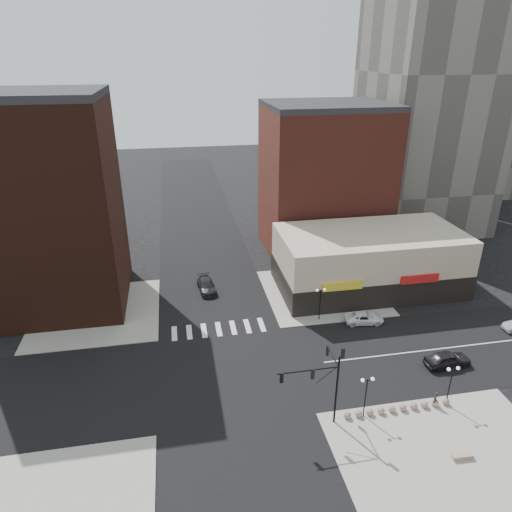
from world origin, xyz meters
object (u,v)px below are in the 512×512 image
object	(u,v)px
white_suv	(364,318)
dark_sedan_north	(207,286)
street_lamp_se_b	(452,376)
street_lamp_se_a	(367,387)
stone_bench	(462,456)
dark_sedan_east	(448,359)
street_lamp_ne	(320,296)
traffic_signal	(325,376)
pedestrian	(435,399)

from	to	relation	value
white_suv	dark_sedan_north	world-z (taller)	dark_sedan_north
white_suv	street_lamp_se_b	bearing A→B (deg)	-165.50
street_lamp_se_b	dark_sedan_north	bearing A→B (deg)	127.26
street_lamp_se_a	stone_bench	xyz separation A→B (m)	(5.87, -5.76, -2.95)
dark_sedan_east	stone_bench	size ratio (longest dim) A/B	2.71
street_lamp_ne	street_lamp_se_b	bearing A→B (deg)	-66.37
white_suv	street_lamp_se_a	bearing A→B (deg)	164.21
street_lamp_se_a	dark_sedan_east	xyz separation A→B (m)	(11.26, 5.23, -2.48)
traffic_signal	white_suv	bearing A→B (deg)	55.51
street_lamp_se_a	pedestrian	world-z (taller)	street_lamp_se_a
traffic_signal	stone_bench	size ratio (longest dim) A/B	4.44
dark_sedan_north	pedestrian	size ratio (longest dim) A/B	3.27
street_lamp_se_a	street_lamp_se_b	distance (m)	8.00
street_lamp_ne	traffic_signal	bearing A→B (deg)	-106.75
street_lamp_se_b	stone_bench	world-z (taller)	street_lamp_se_b
street_lamp_se_a	street_lamp_ne	size ratio (longest dim) A/B	1.00
traffic_signal	dark_sedan_north	world-z (taller)	traffic_signal
pedestrian	white_suv	bearing A→B (deg)	-126.35
traffic_signal	street_lamp_ne	world-z (taller)	traffic_signal
white_suv	dark_sedan_east	xyz separation A→B (m)	(5.18, -9.27, 0.17)
street_lamp_se_b	pedestrian	bearing A→B (deg)	180.00
street_lamp_ne	pedestrian	xyz separation A→B (m)	(5.82, -16.00, -2.39)
pedestrian	stone_bench	distance (m)	5.87
street_lamp_se_a	stone_bench	world-z (taller)	street_lamp_se_a
street_lamp_se_a	stone_bench	size ratio (longest dim) A/B	2.37
white_suv	dark_sedan_east	bearing A→B (deg)	-143.84
traffic_signal	white_suv	distance (m)	17.92
dark_sedan_north	stone_bench	xyz separation A→B (m)	(17.54, -31.62, -0.41)
white_suv	stone_bench	size ratio (longest dim) A/B	2.64
traffic_signal	street_lamp_se_a	xyz separation A→B (m)	(3.76, -0.17, -1.67)
traffic_signal	street_lamp_se_b	distance (m)	11.88
traffic_signal	stone_bench	distance (m)	12.22
dark_sedan_north	white_suv	bearing A→B (deg)	-38.55
dark_sedan_east	street_lamp_se_b	bearing A→B (deg)	145.59
street_lamp_se_b	stone_bench	size ratio (longest dim) A/B	2.37
pedestrian	stone_bench	size ratio (longest dim) A/B	0.89
pedestrian	stone_bench	world-z (taller)	pedestrian
dark_sedan_north	pedestrian	world-z (taller)	pedestrian
white_suv	dark_sedan_north	bearing A→B (deg)	64.36
traffic_signal	pedestrian	distance (m)	11.33
dark_sedan_north	traffic_signal	bearing A→B (deg)	-78.83
dark_sedan_north	street_lamp_se_a	bearing A→B (deg)	-71.65
traffic_signal	dark_sedan_east	distance (m)	16.39
traffic_signal	street_lamp_ne	bearing A→B (deg)	73.25
street_lamp_se_a	street_lamp_ne	bearing A→B (deg)	86.42
pedestrian	street_lamp_se_a	bearing A→B (deg)	-39.25
traffic_signal	dark_sedan_east	world-z (taller)	traffic_signal
street_lamp_se_a	stone_bench	bearing A→B (deg)	-44.48
street_lamp_ne	dark_sedan_east	size ratio (longest dim) A/B	0.87
pedestrian	dark_sedan_north	bearing A→B (deg)	-93.69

